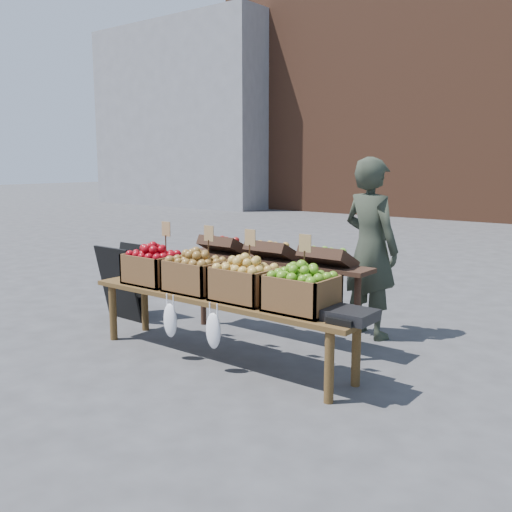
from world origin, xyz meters
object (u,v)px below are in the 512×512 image
Objects in this scene: display_bench at (220,328)px; crate_green_apples at (301,293)px; vendor at (370,248)px; back_table at (272,288)px; crate_golden_apples at (154,269)px; crate_red_apples at (245,284)px; weighing_scale at (350,315)px; chalkboard_sign at (125,282)px; crate_russet_pears at (196,276)px.

display_bench is 0.93m from crate_green_apples.
back_table is (-0.65, -0.72, -0.35)m from vendor.
crate_red_apples is (1.10, 0.00, 0.00)m from crate_golden_apples.
display_bench is at bearing 81.18° from vendor.
crate_green_apples is 1.47× the size of weighing_scale.
crate_red_apples is at bearing -9.35° from chalkboard_sign.
crate_green_apples is (0.55, 0.00, 0.00)m from crate_red_apples.
crate_red_apples is (0.55, 0.00, 0.00)m from crate_russet_pears.
crate_red_apples is at bearing 0.00° from display_bench.
back_table is at bearing 109.04° from crate_red_apples.
crate_russet_pears is (-0.30, -0.72, 0.19)m from back_table.
crate_golden_apples and crate_red_apples have the same top height.
crate_red_apples reaches higher than chalkboard_sign.
back_table is at bearing 67.28° from crate_russet_pears.
crate_russet_pears is 0.55m from crate_red_apples.
crate_russet_pears is at bearing 180.00° from weighing_scale.
crate_russet_pears is 1.53m from weighing_scale.
crate_russet_pears is at bearing 180.00° from crate_green_apples.
vendor is at bearing 25.31° from chalkboard_sign.
crate_russet_pears is 1.47× the size of weighing_scale.
vendor is 3.50× the size of crate_red_apples.
crate_red_apples is 0.55m from crate_green_apples.
vendor is 0.83× the size of back_table.
chalkboard_sign is 2.57m from crate_green_apples.
crate_golden_apples reaches higher than chalkboard_sign.
back_table is 1.13m from crate_golden_apples.
back_table is 1.42m from weighing_scale.
vendor reaches higher than crate_russet_pears.
crate_green_apples is (1.65, 0.00, 0.00)m from crate_golden_apples.
chalkboard_sign is 0.39× the size of back_table.
chalkboard_sign is 0.99m from crate_golden_apples.
back_table is 4.20× the size of crate_red_apples.
crate_russet_pears reaches higher than display_bench.
crate_red_apples is at bearing 0.00° from crate_golden_apples.
vendor reaches higher than back_table.
crate_green_apples is (0.80, -0.72, 0.19)m from back_table.
display_bench is 0.93m from crate_golden_apples.
back_table is 6.18× the size of weighing_scale.
crate_golden_apples is 1.47× the size of weighing_scale.
vendor is 3.50× the size of crate_green_apples.
chalkboard_sign is 2.42× the size of weighing_scale.
crate_golden_apples is (-0.82, 0.00, 0.42)m from display_bench.
crate_red_apples is at bearing -70.96° from back_table.
vendor reaches higher than weighing_scale.
chalkboard_sign is 1.77m from back_table.
vendor is 3.50× the size of crate_golden_apples.
chalkboard_sign is 2.03m from crate_red_apples.
crate_red_apples is 1.47× the size of weighing_scale.
back_table is at bearing 64.13° from vendor.
weighing_scale is (1.53, 0.00, -0.10)m from crate_russet_pears.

